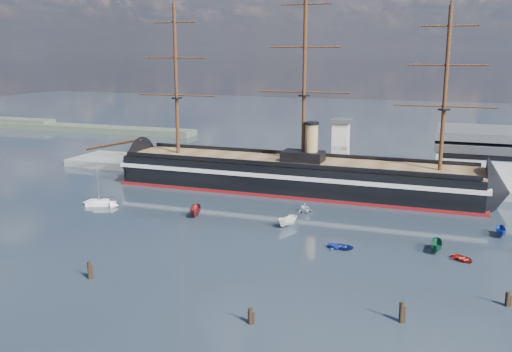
% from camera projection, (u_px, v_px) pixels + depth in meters
% --- Properties ---
extents(ground, '(600.00, 600.00, 0.00)m').
position_uv_depth(ground, '(295.00, 215.00, 121.57)').
color(ground, '#1B2632').
rests_on(ground, ground).
extents(quay, '(180.00, 18.00, 2.00)m').
position_uv_depth(quay, '(368.00, 182.00, 151.46)').
color(quay, slate).
rests_on(quay, ground).
extents(quay_tower, '(5.00, 5.00, 15.00)m').
position_uv_depth(quay_tower, '(340.00, 146.00, 148.88)').
color(quay_tower, silver).
rests_on(quay_tower, ground).
extents(shoreline, '(120.00, 10.00, 4.00)m').
position_uv_depth(shoreline, '(52.00, 126.00, 254.08)').
color(shoreline, '#3F4C38').
rests_on(shoreline, ground).
extents(warship, '(112.96, 17.21, 53.94)m').
position_uv_depth(warship, '(288.00, 175.00, 141.52)').
color(warship, black).
rests_on(warship, ground).
extents(sailboat, '(6.85, 4.09, 10.54)m').
position_uv_depth(sailboat, '(101.00, 203.00, 128.47)').
color(sailboat, white).
rests_on(sailboat, ground).
extents(motorboat_a, '(7.17, 4.56, 2.69)m').
position_uv_depth(motorboat_a, '(196.00, 216.00, 120.55)').
color(motorboat_a, maroon).
rests_on(motorboat_a, ground).
extents(motorboat_b, '(1.29, 2.98, 1.37)m').
position_uv_depth(motorboat_b, '(341.00, 249.00, 100.56)').
color(motorboat_b, navy).
rests_on(motorboat_b, ground).
extents(motorboat_c, '(6.20, 2.37, 2.47)m').
position_uv_depth(motorboat_c, '(436.00, 252.00, 99.20)').
color(motorboat_c, '#164D37').
rests_on(motorboat_c, ground).
extents(motorboat_d, '(6.67, 5.99, 2.31)m').
position_uv_depth(motorboat_d, '(305.00, 212.00, 123.38)').
color(motorboat_d, silver).
rests_on(motorboat_d, ground).
extents(motorboat_e, '(2.51, 2.65, 1.22)m').
position_uv_depth(motorboat_e, '(462.00, 261.00, 94.94)').
color(motorboat_e, '#A4241E').
rests_on(motorboat_e, ground).
extents(motorboat_f, '(5.59, 2.21, 2.21)m').
position_uv_depth(motorboat_f, '(501.00, 236.00, 107.48)').
color(motorboat_f, navy).
rests_on(motorboat_f, ground).
extents(motorboat_g, '(6.61, 4.46, 2.48)m').
position_uv_depth(motorboat_g, '(287.00, 226.00, 113.63)').
color(motorboat_g, white).
rests_on(motorboat_g, ground).
extents(piling_near_left, '(0.64, 0.64, 3.47)m').
position_uv_depth(piling_near_left, '(90.00, 279.00, 87.49)').
color(piling_near_left, black).
rests_on(piling_near_left, ground).
extents(piling_near_mid, '(0.64, 0.64, 2.84)m').
position_uv_depth(piling_near_mid, '(250.00, 324.00, 73.08)').
color(piling_near_mid, black).
rests_on(piling_near_mid, ground).
extents(piling_near_right, '(0.64, 0.64, 3.50)m').
position_uv_depth(piling_near_right, '(401.00, 322.00, 73.44)').
color(piling_near_right, black).
rests_on(piling_near_right, ground).
extents(piling_far_right, '(0.64, 0.64, 2.77)m').
position_uv_depth(piling_far_right, '(507.00, 306.00, 78.09)').
color(piling_far_right, black).
rests_on(piling_far_right, ground).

